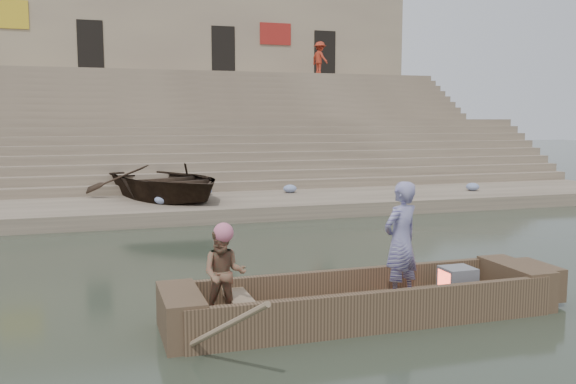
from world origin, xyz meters
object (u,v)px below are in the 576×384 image
beached_rowboat (166,181)px  main_rowboat (363,311)px  television (457,281)px  pedestrian (320,58)px  rowing_man (224,274)px  standing_man (401,241)px

beached_rowboat → main_rowboat: bearing=-103.4°
television → pedestrian: size_ratio=0.26×
television → pedestrian: bearing=74.2°
rowing_man → main_rowboat: bearing=18.7°
rowing_man → pedestrian: bearing=82.9°
main_rowboat → standing_man: 1.12m
main_rowboat → standing_man: bearing=-2.0°
television → beached_rowboat: bearing=105.5°
main_rowboat → pedestrian: size_ratio=2.81×
rowing_man → beached_rowboat: (0.48, 11.04, 0.12)m
television → pedestrian: (6.77, 23.99, 5.67)m
beached_rowboat → pedestrian: (9.81, 13.05, 5.15)m
standing_man → beached_rowboat: bearing=-101.1°
main_rowboat → rowing_man: 2.12m
main_rowboat → pedestrian: pedestrian is taller
rowing_man → beached_rowboat: 11.05m
standing_man → beached_rowboat: (-2.09, 10.96, -0.14)m
main_rowboat → television: bearing=0.0°
standing_man → pedestrian: 25.72m
standing_man → television: standing_man is taller
rowing_man → pedestrian: pedestrian is taller
standing_man → main_rowboat: bearing=-23.8°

